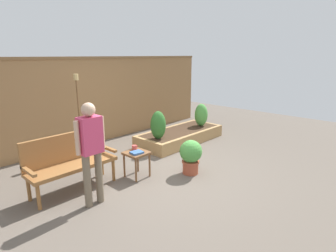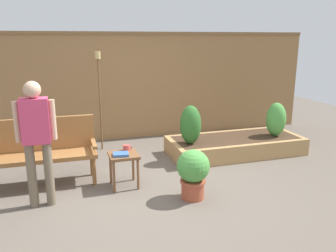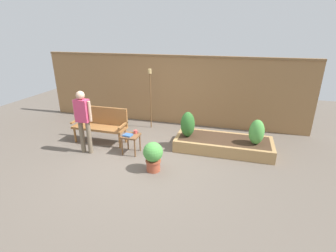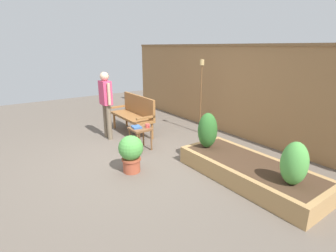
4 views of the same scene
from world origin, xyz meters
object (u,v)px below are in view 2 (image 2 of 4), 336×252
(person_by_bench, at_px, (36,134))
(tiki_torch, at_px, (99,84))
(potted_boxwood, at_px, (193,171))
(cup_on_table, at_px, (127,148))
(shrub_near_bench, at_px, (191,125))
(shrub_far_corner, at_px, (276,119))
(garden_bench, at_px, (44,147))
(side_table, at_px, (124,159))
(book_on_table, at_px, (121,154))

(person_by_bench, bearing_deg, tiki_torch, 64.68)
(tiki_torch, height_order, person_by_bench, tiki_torch)
(potted_boxwood, bearing_deg, cup_on_table, 132.92)
(shrub_near_bench, distance_m, shrub_far_corner, 1.66)
(garden_bench, distance_m, shrub_far_corner, 3.98)
(potted_boxwood, height_order, person_by_bench, person_by_bench)
(shrub_far_corner, xyz_separation_m, tiki_torch, (-3.02, 1.07, 0.62))
(side_table, relative_size, book_on_table, 2.31)
(cup_on_table, distance_m, person_by_bench, 1.29)
(person_by_bench, bearing_deg, potted_boxwood, -11.08)
(side_table, xyz_separation_m, shrub_far_corner, (2.92, 0.70, 0.21))
(side_table, relative_size, shrub_far_corner, 0.79)
(shrub_near_bench, bearing_deg, potted_boxwood, -109.33)
(cup_on_table, bearing_deg, shrub_far_corner, 11.24)
(person_by_bench, bearing_deg, shrub_far_corner, 13.71)
(garden_bench, distance_m, shrub_near_bench, 2.33)
(side_table, distance_m, shrub_near_bench, 1.46)
(shrub_near_bench, height_order, shrub_far_corner, shrub_near_bench)
(side_table, xyz_separation_m, shrub_near_bench, (1.26, 0.70, 0.23))
(cup_on_table, relative_size, person_by_bench, 0.08)
(garden_bench, height_order, shrub_near_bench, shrub_near_bench)
(shrub_near_bench, distance_m, person_by_bench, 2.55)
(shrub_far_corner, bearing_deg, cup_on_table, -168.76)
(garden_bench, relative_size, tiki_torch, 0.80)
(garden_bench, xyz_separation_m, shrub_near_bench, (2.32, 0.25, 0.08))
(shrub_far_corner, relative_size, tiki_torch, 0.34)
(shrub_far_corner, bearing_deg, garden_bench, -176.43)
(cup_on_table, distance_m, shrub_far_corner, 2.90)
(book_on_table, xyz_separation_m, person_by_bench, (-1.03, -0.21, 0.44))
(cup_on_table, relative_size, shrub_far_corner, 0.21)
(garden_bench, height_order, potted_boxwood, garden_bench)
(shrub_near_bench, xyz_separation_m, tiki_torch, (-1.37, 1.07, 0.60))
(book_on_table, distance_m, person_by_bench, 1.14)
(potted_boxwood, relative_size, tiki_torch, 0.36)
(book_on_table, relative_size, shrub_far_corner, 0.34)
(shrub_near_bench, bearing_deg, book_on_table, -149.67)
(potted_boxwood, bearing_deg, book_on_table, 145.45)
(potted_boxwood, xyz_separation_m, tiki_torch, (-0.90, 2.41, 0.86))
(garden_bench, xyz_separation_m, tiki_torch, (0.95, 1.32, 0.68))
(tiki_torch, xyz_separation_m, person_by_bench, (-0.97, -2.05, -0.30))
(cup_on_table, height_order, tiki_torch, tiki_torch)
(garden_bench, height_order, cup_on_table, garden_bench)
(cup_on_table, xyz_separation_m, tiki_torch, (-0.18, 1.64, 0.71))
(garden_bench, relative_size, person_by_bench, 0.92)
(cup_on_table, height_order, shrub_near_bench, shrub_near_bench)
(shrub_near_bench, relative_size, person_by_bench, 0.42)
(book_on_table, xyz_separation_m, tiki_torch, (-0.06, 1.84, 0.73))
(tiki_torch, bearing_deg, book_on_table, -88.05)
(shrub_near_bench, bearing_deg, garden_bench, -173.90)
(side_table, bearing_deg, shrub_far_corner, 13.57)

